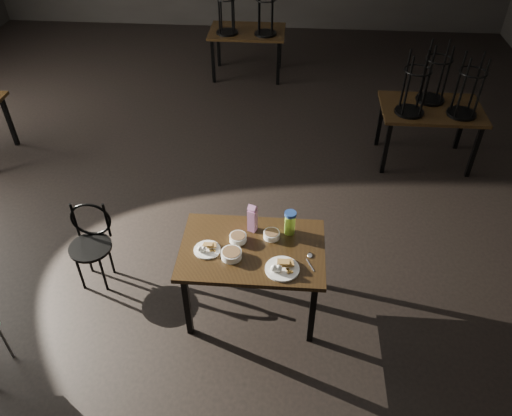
# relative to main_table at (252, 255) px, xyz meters

# --- Properties ---
(room) EXTENTS (12.00, 12.04, 3.22)m
(room) POSITION_rel_main_table_xyz_m (-0.76, 1.15, 1.66)
(room) COLOR black
(room) RESTS_ON ground
(main_table) EXTENTS (1.20, 0.80, 0.75)m
(main_table) POSITION_rel_main_table_xyz_m (0.00, 0.00, 0.00)
(main_table) COLOR black
(main_table) RESTS_ON ground
(plate_left) EXTENTS (0.22, 0.22, 0.07)m
(plate_left) POSITION_rel_main_table_xyz_m (-0.37, -0.06, 0.10)
(plate_left) COLOR white
(plate_left) RESTS_ON main_table
(plate_right) EXTENTS (0.27, 0.27, 0.09)m
(plate_right) POSITION_rel_main_table_xyz_m (0.25, -0.23, 0.10)
(plate_right) COLOR white
(plate_right) RESTS_ON main_table
(bowl_near) EXTENTS (0.14, 0.14, 0.06)m
(bowl_near) POSITION_rel_main_table_xyz_m (-0.13, 0.08, 0.11)
(bowl_near) COLOR white
(bowl_near) RESTS_ON main_table
(bowl_far) EXTENTS (0.14, 0.14, 0.05)m
(bowl_far) POSITION_rel_main_table_xyz_m (0.15, 0.14, 0.11)
(bowl_far) COLOR white
(bowl_far) RESTS_ON main_table
(bowl_big) EXTENTS (0.17, 0.17, 0.06)m
(bowl_big) POSITION_rel_main_table_xyz_m (-0.16, -0.12, 0.11)
(bowl_big) COLOR white
(bowl_big) RESTS_ON main_table
(juice_carton) EXTENTS (0.09, 0.09, 0.27)m
(juice_carton) POSITION_rel_main_table_xyz_m (-0.02, 0.23, 0.21)
(juice_carton) COLOR #8D1978
(juice_carton) RESTS_ON main_table
(water_bottle) EXTENTS (0.12, 0.12, 0.22)m
(water_bottle) POSITION_rel_main_table_xyz_m (0.30, 0.22, 0.19)
(water_bottle) COLOR #B2F046
(water_bottle) RESTS_ON main_table
(spoon) EXTENTS (0.07, 0.21, 0.01)m
(spoon) POSITION_rel_main_table_xyz_m (0.48, -0.07, 0.08)
(spoon) COLOR silver
(spoon) RESTS_ON main_table
(bentwood_chair) EXTENTS (0.40, 0.39, 0.82)m
(bentwood_chair) POSITION_rel_main_table_xyz_m (-1.52, 0.27, -0.18)
(bentwood_chair) COLOR black
(bentwood_chair) RESTS_ON ground
(bg_table_right) EXTENTS (1.20, 0.80, 1.48)m
(bg_table_right) POSITION_rel_main_table_xyz_m (1.95, 2.55, 0.11)
(bg_table_right) COLOR black
(bg_table_right) RESTS_ON ground
(bg_table_far) EXTENTS (1.20, 0.80, 1.48)m
(bg_table_far) POSITION_rel_main_table_xyz_m (-0.49, 4.87, 0.08)
(bg_table_far) COLOR black
(bg_table_far) RESTS_ON ground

